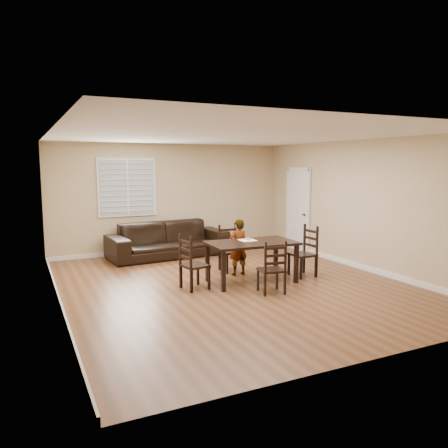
{
  "coord_description": "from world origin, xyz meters",
  "views": [
    {
      "loc": [
        -3.49,
        -7.0,
        2.18
      ],
      "look_at": [
        0.24,
        0.87,
        1.0
      ],
      "focal_mm": 35.0,
      "sensor_mm": 36.0,
      "label": 1
    }
  ],
  "objects_px": {
    "chair_right": "(308,253)",
    "chair_near": "(229,250)",
    "donut": "(248,239)",
    "chair_left": "(189,265)",
    "child": "(238,247)",
    "chair_far": "(274,270)",
    "sofa": "(168,240)",
    "dining_table": "(252,246)"
  },
  "relations": [
    {
      "from": "dining_table",
      "to": "chair_right",
      "type": "distance_m",
      "value": 1.26
    },
    {
      "from": "chair_left",
      "to": "child",
      "type": "relative_size",
      "value": 0.87
    },
    {
      "from": "chair_far",
      "to": "sofa",
      "type": "xyz_separation_m",
      "value": [
        -0.64,
        3.71,
        -0.01
      ]
    },
    {
      "from": "dining_table",
      "to": "chair_near",
      "type": "bearing_deg",
      "value": 90.3
    },
    {
      "from": "chair_near",
      "to": "donut",
      "type": "height_order",
      "value": "chair_near"
    },
    {
      "from": "chair_far",
      "to": "chair_right",
      "type": "bearing_deg",
      "value": -138.43
    },
    {
      "from": "dining_table",
      "to": "donut",
      "type": "bearing_deg",
      "value": 83.66
    },
    {
      "from": "chair_far",
      "to": "child",
      "type": "xyz_separation_m",
      "value": [
        0.07,
        1.45,
        0.14
      ]
    },
    {
      "from": "donut",
      "to": "chair_left",
      "type": "bearing_deg",
      "value": -172.79
    },
    {
      "from": "dining_table",
      "to": "sofa",
      "type": "bearing_deg",
      "value": 105.62
    },
    {
      "from": "child",
      "to": "chair_right",
      "type": "bearing_deg",
      "value": 148.48
    },
    {
      "from": "chair_near",
      "to": "donut",
      "type": "bearing_deg",
      "value": -90.91
    },
    {
      "from": "donut",
      "to": "dining_table",
      "type": "bearing_deg",
      "value": -98.42
    },
    {
      "from": "chair_near",
      "to": "child",
      "type": "bearing_deg",
      "value": -91.95
    },
    {
      "from": "dining_table",
      "to": "chair_far",
      "type": "relative_size",
      "value": 1.81
    },
    {
      "from": "dining_table",
      "to": "chair_right",
      "type": "bearing_deg",
      "value": 0.38
    },
    {
      "from": "chair_left",
      "to": "chair_right",
      "type": "height_order",
      "value": "chair_right"
    },
    {
      "from": "chair_far",
      "to": "chair_left",
      "type": "height_order",
      "value": "chair_left"
    },
    {
      "from": "donut",
      "to": "chair_far",
      "type": "bearing_deg",
      "value": -93.97
    },
    {
      "from": "chair_near",
      "to": "chair_far",
      "type": "distance_m",
      "value": 1.89
    },
    {
      "from": "chair_near",
      "to": "child",
      "type": "xyz_separation_m",
      "value": [
        -0.01,
        -0.44,
        0.13
      ]
    },
    {
      "from": "sofa",
      "to": "chair_far",
      "type": "bearing_deg",
      "value": -84.94
    },
    {
      "from": "chair_left",
      "to": "chair_right",
      "type": "xyz_separation_m",
      "value": [
        2.48,
        -0.06,
        0.01
      ]
    },
    {
      "from": "chair_far",
      "to": "sofa",
      "type": "bearing_deg",
      "value": -71.0
    },
    {
      "from": "chair_far",
      "to": "chair_left",
      "type": "relative_size",
      "value": 0.94
    },
    {
      "from": "chair_left",
      "to": "sofa",
      "type": "distance_m",
      "value": 2.89
    },
    {
      "from": "chair_near",
      "to": "chair_far",
      "type": "relative_size",
      "value": 1.04
    },
    {
      "from": "chair_right",
      "to": "donut",
      "type": "height_order",
      "value": "chair_right"
    },
    {
      "from": "chair_right",
      "to": "chair_near",
      "type": "bearing_deg",
      "value": -133.23
    },
    {
      "from": "child",
      "to": "donut",
      "type": "height_order",
      "value": "child"
    },
    {
      "from": "chair_right",
      "to": "donut",
      "type": "relative_size",
      "value": 8.97
    },
    {
      "from": "chair_far",
      "to": "child",
      "type": "height_order",
      "value": "child"
    },
    {
      "from": "child",
      "to": "donut",
      "type": "distance_m",
      "value": 0.47
    },
    {
      "from": "chair_far",
      "to": "dining_table",
      "type": "bearing_deg",
      "value": -83.84
    },
    {
      "from": "chair_left",
      "to": "sofa",
      "type": "height_order",
      "value": "chair_left"
    },
    {
      "from": "donut",
      "to": "sofa",
      "type": "relative_size",
      "value": 0.04
    },
    {
      "from": "child",
      "to": "chair_far",
      "type": "bearing_deg",
      "value": 83.07
    },
    {
      "from": "dining_table",
      "to": "donut",
      "type": "distance_m",
      "value": 0.22
    },
    {
      "from": "donut",
      "to": "chair_near",
      "type": "bearing_deg",
      "value": 89.65
    },
    {
      "from": "sofa",
      "to": "donut",
      "type": "bearing_deg",
      "value": -79.8
    },
    {
      "from": "chair_left",
      "to": "chair_right",
      "type": "distance_m",
      "value": 2.48
    },
    {
      "from": "chair_near",
      "to": "chair_left",
      "type": "bearing_deg",
      "value": -142.07
    }
  ]
}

